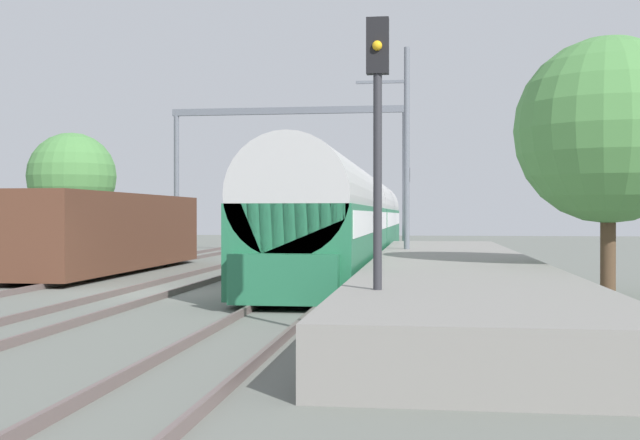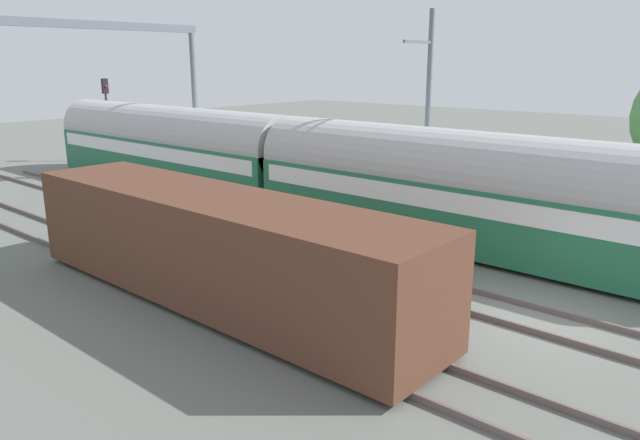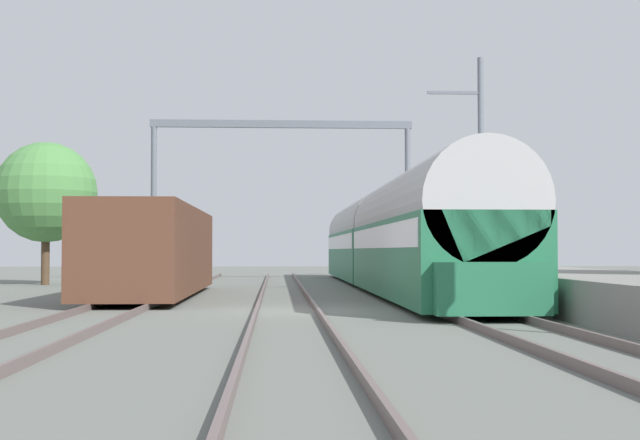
# 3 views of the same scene
# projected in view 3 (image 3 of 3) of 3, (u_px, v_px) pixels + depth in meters

# --- Properties ---
(ground) EXTENTS (120.00, 120.00, 0.00)m
(ground) POSITION_uv_depth(u_px,v_px,m) (287.00, 311.00, 21.65)
(ground) COLOR slate
(track_far_west) EXTENTS (1.52, 60.00, 0.16)m
(track_far_west) POSITION_uv_depth(u_px,v_px,m) (114.00, 309.00, 21.44)
(track_far_west) COLOR #655553
(track_far_west) RESTS_ON ground
(track_west) EXTENTS (1.52, 60.00, 0.16)m
(track_west) POSITION_uv_depth(u_px,v_px,m) (287.00, 308.00, 21.65)
(track_west) COLOR #655553
(track_west) RESTS_ON ground
(track_east) EXTENTS (1.52, 60.00, 0.16)m
(track_east) POSITION_uv_depth(u_px,v_px,m) (456.00, 308.00, 21.86)
(track_east) COLOR #655553
(track_east) RESTS_ON ground
(platform) EXTENTS (4.40, 28.00, 0.90)m
(platform) POSITION_uv_depth(u_px,v_px,m) (579.00, 289.00, 24.06)
(platform) COLOR gray
(platform) RESTS_ON ground
(passenger_train) EXTENTS (2.93, 32.85, 3.82)m
(passenger_train) POSITION_uv_depth(u_px,v_px,m) (390.00, 238.00, 34.53)
(passenger_train) COLOR #236B47
(passenger_train) RESTS_ON ground
(freight_car) EXTENTS (2.80, 13.00, 2.70)m
(freight_car) POSITION_uv_depth(u_px,v_px,m) (154.00, 251.00, 28.47)
(freight_car) COLOR #563323
(freight_car) RESTS_ON ground
(person_crossing) EXTENTS (0.28, 0.42, 1.73)m
(person_crossing) POSITION_uv_depth(u_px,v_px,m) (392.00, 260.00, 43.91)
(person_crossing) COLOR #393939
(person_crossing) RESTS_ON ground
(railway_signal_far) EXTENTS (0.36, 0.30, 5.08)m
(railway_signal_far) POSITION_uv_depth(u_px,v_px,m) (385.00, 221.00, 51.86)
(railway_signal_far) COLOR #2D2D33
(railway_signal_far) RESTS_ON ground
(catenary_gantry) EXTENTS (12.81, 0.28, 7.86)m
(catenary_gantry) POSITION_uv_depth(u_px,v_px,m) (282.00, 165.00, 42.98)
(catenary_gantry) COLOR slate
(catenary_gantry) RESTS_ON ground
(catenary_pole_east_mid) EXTENTS (1.90, 0.20, 8.00)m
(catenary_pole_east_mid) POSITION_uv_depth(u_px,v_px,m) (480.00, 171.00, 29.50)
(catenary_pole_east_mid) COLOR slate
(catenary_pole_east_mid) RESTS_ON ground
(tree_west_background) EXTENTS (4.37, 4.37, 6.22)m
(tree_west_background) POSITION_uv_depth(u_px,v_px,m) (46.00, 192.00, 38.26)
(tree_west_background) COLOR #4C3826
(tree_west_background) RESTS_ON ground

